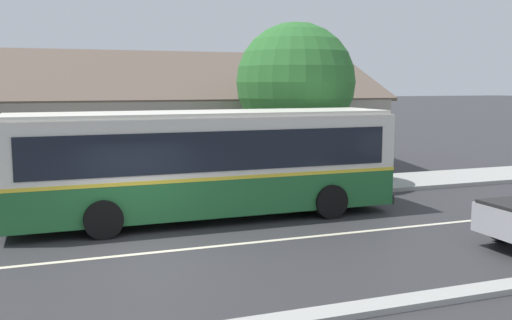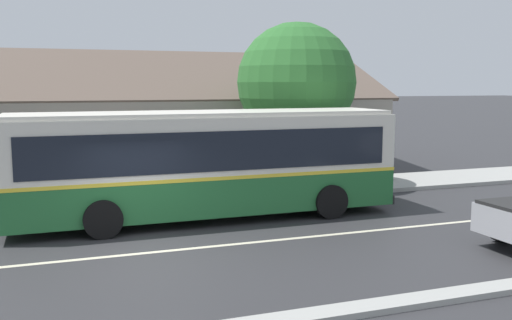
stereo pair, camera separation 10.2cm
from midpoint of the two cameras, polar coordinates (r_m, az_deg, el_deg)
name	(u,v)px [view 1 (the left image)]	position (r m, az deg, el deg)	size (l,w,h in m)	color
ground_plane	(148,253)	(13.66, -10.98, -9.14)	(300.00, 300.00, 0.00)	#2D2D30
sidewalk_far	(117,201)	(19.42, -13.84, -3.99)	(60.00, 3.00, 0.15)	#9E9E99
lane_divider_stripe	(148,253)	(13.65, -10.98, -9.12)	(60.00, 0.16, 0.01)	beige
community_building	(59,133)	(26.85, -19.16, 2.59)	(27.99, 10.65, 6.47)	gray
transit_bus	(206,161)	(16.54, -5.17, -0.15)	(11.14, 2.81, 3.12)	#236633
street_tree_primary	(296,86)	(21.52, 3.92, 7.35)	(4.44, 4.44, 6.20)	#4C3828
bus_stop_sign	(367,147)	(21.07, 10.94, 1.29)	(0.36, 0.07, 2.40)	gray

